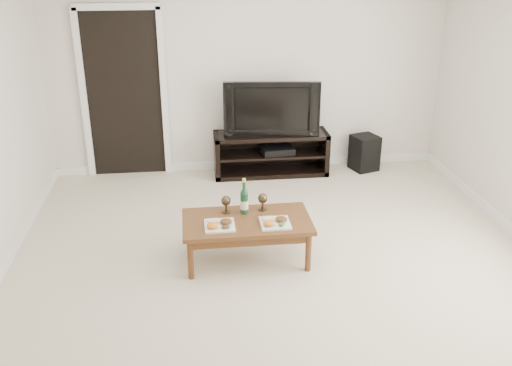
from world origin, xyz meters
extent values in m
plane|color=beige|center=(0.00, 0.00, 0.00)|extent=(5.50, 5.50, 0.00)
cube|color=silver|center=(0.00, 2.77, 1.30)|extent=(5.00, 0.04, 2.60)
cube|color=black|center=(-1.55, 2.73, 1.02)|extent=(0.90, 0.02, 2.05)
cube|color=black|center=(0.26, 2.50, 0.28)|extent=(1.45, 0.45, 0.55)
imported|color=black|center=(0.26, 2.50, 0.89)|extent=(1.20, 0.28, 0.68)
cube|color=black|center=(0.34, 2.48, 0.33)|extent=(0.43, 0.34, 0.08)
cube|color=black|center=(1.50, 2.50, 0.23)|extent=(0.39, 0.39, 0.46)
cube|color=brown|center=(-0.27, 0.35, 0.21)|extent=(1.19, 0.66, 0.42)
cube|color=white|center=(-0.53, 0.25, 0.45)|extent=(0.27, 0.27, 0.07)
cube|color=white|center=(-0.03, 0.23, 0.45)|extent=(0.27, 0.27, 0.07)
cylinder|color=#103C21|center=(-0.28, 0.50, 0.59)|extent=(0.07, 0.07, 0.35)
camera|label=1|loc=(-0.74, -4.33, 2.78)|focal=40.00mm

